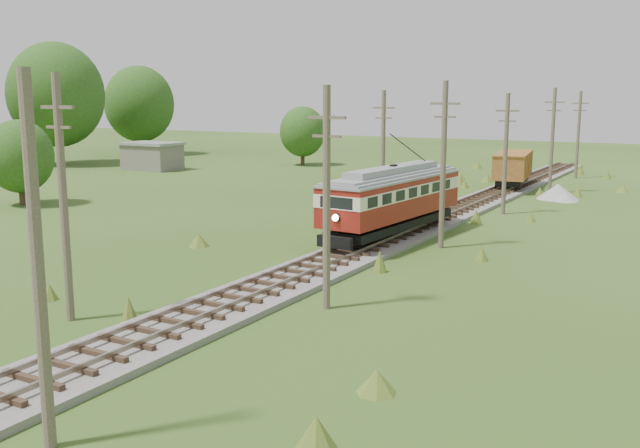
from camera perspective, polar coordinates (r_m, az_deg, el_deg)
The scene contains 17 objects.
railbed_main at distance 43.43m, azimuth 7.05°, elevation -0.49°, with size 3.60×96.00×0.57m.
streetcar at distance 40.94m, azimuth 5.87°, elevation 2.31°, with size 3.75×12.35×5.59m.
gondola at distance 65.52m, azimuth 15.19°, elevation 4.45°, with size 3.90×8.57×2.74m.
gravel_pile at distance 60.38m, azimuth 18.58°, elevation 2.42°, with size 3.43×3.64×1.25m.
utility_pole_r_1 at distance 17.31m, azimuth -21.66°, elevation -3.15°, with size 0.30×0.30×8.80m.
utility_pole_r_2 at distance 27.09m, azimuth 0.53°, elevation 2.22°, with size 1.60×0.30×8.60m.
utility_pole_r_3 at distance 38.89m, azimuth 9.83°, elevation 4.79°, with size 1.60×0.30×9.00m.
utility_pole_r_4 at distance 51.34m, azimuth 14.62°, elevation 5.54°, with size 1.60×0.30×8.40m.
utility_pole_r_5 at distance 63.85m, azimuth 18.09°, elevation 6.44°, with size 1.60×0.30×8.90m.
utility_pole_r_6 at distance 76.65m, azimuth 19.96°, elevation 6.80°, with size 1.60×0.30×8.70m.
utility_pole_l_a at distance 27.21m, azimuth -19.86°, elevation 2.08°, with size 1.60×0.30×9.00m.
utility_pole_l_b at distance 50.13m, azimuth 5.07°, elevation 5.84°, with size 1.60×0.30×8.60m.
tree_left_4 at distance 92.12m, azimuth -20.37°, elevation 9.67°, with size 11.34×11.34×14.61m.
tree_left_5 at distance 104.55m, azimuth -14.25°, elevation 9.29°, with size 9.66×9.66×12.44m.
tree_mid_a at distance 85.89m, azimuth -1.41°, elevation 7.40°, with size 5.46×5.46×7.03m.
tree_mid_c at distance 58.54m, azimuth -22.90°, elevation 5.00°, with size 5.04×5.04×6.49m.
shed at distance 82.91m, azimuth -13.28°, elevation 5.33°, with size 6.40×4.40×3.10m.
Camera 1 is at (16.40, -5.41, 8.17)m, focal length 40.00 mm.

